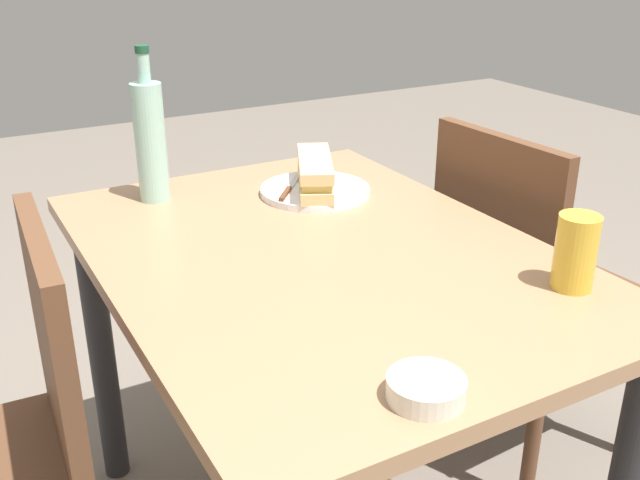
% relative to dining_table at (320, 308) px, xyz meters
% --- Properties ---
extents(dining_table, '(1.07, 0.77, 0.73)m').
position_rel_dining_table_xyz_m(dining_table, '(0.00, 0.00, 0.00)').
color(dining_table, '#997251').
rests_on(dining_table, ground).
extents(chair_far, '(0.42, 0.42, 0.87)m').
position_rel_dining_table_xyz_m(chair_far, '(-0.00, 0.58, -0.11)').
color(chair_far, brown).
rests_on(chair_far, ground).
extents(chair_near, '(0.42, 0.42, 0.87)m').
position_rel_dining_table_xyz_m(chair_near, '(0.07, -0.58, -0.11)').
color(chair_near, brown).
rests_on(chair_near, ground).
extents(plate_near, '(0.24, 0.24, 0.01)m').
position_rel_dining_table_xyz_m(plate_near, '(0.27, -0.14, 0.13)').
color(plate_near, white).
rests_on(plate_near, dining_table).
extents(baguette_sandwich_near, '(0.24, 0.17, 0.07)m').
position_rel_dining_table_xyz_m(baguette_sandwich_near, '(0.27, -0.14, 0.17)').
color(baguette_sandwich_near, '#DBB77A').
rests_on(baguette_sandwich_near, plate_near).
extents(knife_near, '(0.15, 0.12, 0.01)m').
position_rel_dining_table_xyz_m(knife_near, '(0.29, -0.08, 0.14)').
color(knife_near, silver).
rests_on(knife_near, plate_near).
extents(water_bottle, '(0.06, 0.06, 0.33)m').
position_rel_dining_table_xyz_m(water_bottle, '(0.41, 0.18, 0.25)').
color(water_bottle, '#99C6B7').
rests_on(water_bottle, dining_table).
extents(beer_glass, '(0.07, 0.07, 0.13)m').
position_rel_dining_table_xyz_m(beer_glass, '(-0.33, -0.29, 0.18)').
color(beer_glass, gold).
rests_on(beer_glass, dining_table).
extents(olive_bowl, '(0.10, 0.10, 0.03)m').
position_rel_dining_table_xyz_m(olive_bowl, '(-0.46, 0.11, 0.14)').
color(olive_bowl, silver).
rests_on(olive_bowl, dining_table).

